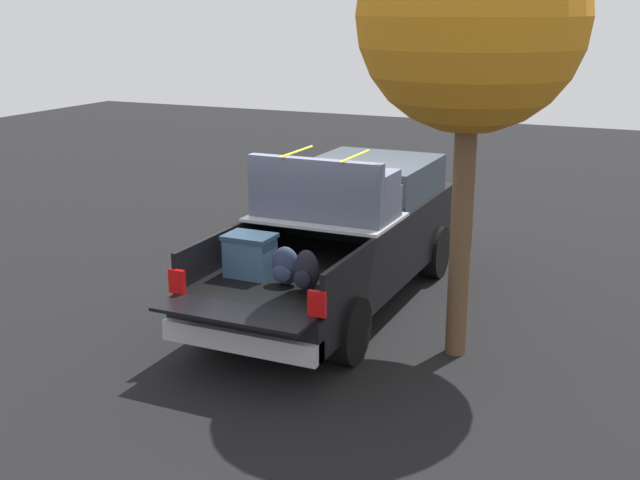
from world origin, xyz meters
TOP-DOWN VIEW (x-y plane):
  - ground_plane at (0.00, 0.00)m, footprint 40.00×40.00m
  - pickup_truck at (0.37, 0.00)m, footprint 6.05×2.06m
  - tree_background at (-0.95, -1.97)m, footprint 2.55×2.55m
  - trash_can at (3.07, 0.39)m, footprint 0.60×0.60m

SIDE VIEW (x-z plane):
  - ground_plane at x=0.00m, z-range 0.00..0.00m
  - trash_can at x=3.07m, z-range 0.01..0.99m
  - pickup_truck at x=0.37m, z-range -0.16..2.07m
  - tree_background at x=-0.95m, z-range 1.31..6.54m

